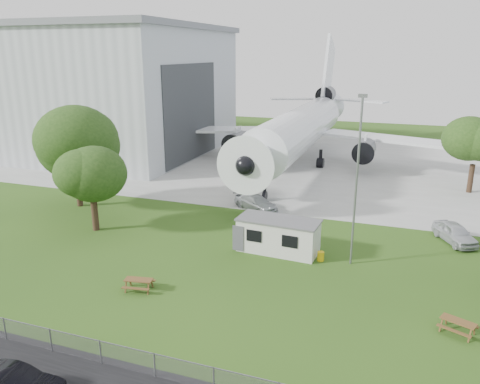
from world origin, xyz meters
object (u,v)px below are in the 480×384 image
(site_cabin, at_px, (278,235))
(picnic_east, at_px, (457,333))
(hangar, at_px, (77,88))
(picnic_west, at_px, (139,290))
(airliner, at_px, (302,126))

(site_cabin, relative_size, picnic_east, 3.79)
(picnic_east, bearing_deg, hangar, 168.39)
(site_cabin, bearing_deg, picnic_west, -127.56)
(hangar, height_order, picnic_west, hangar)
(airliner, relative_size, picnic_west, 26.52)
(hangar, xyz_separation_m, picnic_east, (52.72, -36.77, -9.41))
(airliner, distance_m, picnic_west, 38.66)
(airliner, bearing_deg, picnic_east, -65.43)
(picnic_west, bearing_deg, airliner, 76.45)
(picnic_west, bearing_deg, site_cabin, 42.18)
(airliner, relative_size, picnic_east, 26.52)
(airliner, bearing_deg, site_cabin, -80.94)
(picnic_west, relative_size, picnic_east, 1.00)
(hangar, height_order, airliner, hangar)
(airliner, distance_m, picnic_east, 40.62)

